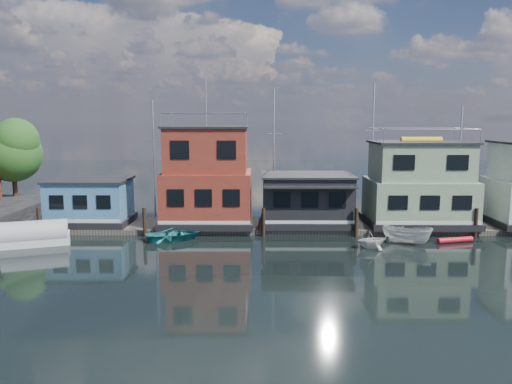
{
  "coord_description": "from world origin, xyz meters",
  "views": [
    {
      "loc": [
        -4.33,
        -27.67,
        8.84
      ],
      "look_at": [
        -4.58,
        12.0,
        3.0
      ],
      "focal_mm": 35.0,
      "sensor_mm": 36.0,
      "label": 1
    }
  ],
  "objects_px": {
    "houseboat_red": "(207,178)",
    "red_kayak": "(455,240)",
    "houseboat_dark": "(307,199)",
    "dinghy_white": "(372,239)",
    "tarp_runabout": "(35,235)",
    "houseboat_blue": "(90,202)",
    "houseboat_green": "(419,185)",
    "motorboat": "(407,235)",
    "dinghy_teal": "(173,235)"
  },
  "relations": [
    {
      "from": "houseboat_red",
      "to": "dinghy_teal",
      "type": "xyz_separation_m",
      "value": [
        -2.15,
        -4.01,
        -3.69
      ]
    },
    {
      "from": "houseboat_dark",
      "to": "dinghy_teal",
      "type": "xyz_separation_m",
      "value": [
        -10.15,
        -3.99,
        -2.0
      ]
    },
    {
      "from": "houseboat_red",
      "to": "dinghy_white",
      "type": "bearing_deg",
      "value": -27.2
    },
    {
      "from": "houseboat_red",
      "to": "tarp_runabout",
      "type": "distance_m",
      "value": 13.32
    },
    {
      "from": "houseboat_dark",
      "to": "dinghy_white",
      "type": "bearing_deg",
      "value": -57.28
    },
    {
      "from": "dinghy_teal",
      "to": "motorboat",
      "type": "relative_size",
      "value": 1.14
    },
    {
      "from": "houseboat_red",
      "to": "motorboat",
      "type": "relative_size",
      "value": 3.36
    },
    {
      "from": "dinghy_teal",
      "to": "motorboat",
      "type": "distance_m",
      "value": 16.85
    },
    {
      "from": "houseboat_blue",
      "to": "motorboat",
      "type": "distance_m",
      "value": 24.74
    },
    {
      "from": "houseboat_dark",
      "to": "houseboat_green",
      "type": "relative_size",
      "value": 0.88
    },
    {
      "from": "houseboat_green",
      "to": "red_kayak",
      "type": "bearing_deg",
      "value": -74.64
    },
    {
      "from": "houseboat_blue",
      "to": "houseboat_dark",
      "type": "distance_m",
      "value": 17.5
    },
    {
      "from": "dinghy_white",
      "to": "houseboat_green",
      "type": "bearing_deg",
      "value": -58.24
    },
    {
      "from": "dinghy_white",
      "to": "motorboat",
      "type": "relative_size",
      "value": 0.65
    },
    {
      "from": "dinghy_teal",
      "to": "houseboat_blue",
      "type": "bearing_deg",
      "value": 43.48
    },
    {
      "from": "houseboat_blue",
      "to": "tarp_runabout",
      "type": "height_order",
      "value": "houseboat_blue"
    },
    {
      "from": "houseboat_green",
      "to": "motorboat",
      "type": "height_order",
      "value": "houseboat_green"
    },
    {
      "from": "houseboat_green",
      "to": "red_kayak",
      "type": "height_order",
      "value": "houseboat_green"
    },
    {
      "from": "motorboat",
      "to": "houseboat_green",
      "type": "bearing_deg",
      "value": 3.54
    },
    {
      "from": "houseboat_green",
      "to": "red_kayak",
      "type": "distance_m",
      "value": 5.85
    },
    {
      "from": "houseboat_dark",
      "to": "red_kayak",
      "type": "xyz_separation_m",
      "value": [
        10.27,
        -4.6,
        -2.21
      ]
    },
    {
      "from": "motorboat",
      "to": "red_kayak",
      "type": "bearing_deg",
      "value": -54.9
    },
    {
      "from": "houseboat_red",
      "to": "houseboat_green",
      "type": "xyz_separation_m",
      "value": [
        17.0,
        0.0,
        -0.55
      ]
    },
    {
      "from": "houseboat_red",
      "to": "houseboat_blue",
      "type": "bearing_deg",
      "value": -180.0
    },
    {
      "from": "houseboat_red",
      "to": "tarp_runabout",
      "type": "bearing_deg",
      "value": -154.8
    },
    {
      "from": "dinghy_white",
      "to": "motorboat",
      "type": "height_order",
      "value": "motorboat"
    },
    {
      "from": "tarp_runabout",
      "to": "houseboat_blue",
      "type": "bearing_deg",
      "value": 48.58
    },
    {
      "from": "dinghy_teal",
      "to": "red_kayak",
      "type": "relative_size",
      "value": 1.45
    },
    {
      "from": "houseboat_dark",
      "to": "dinghy_white",
      "type": "height_order",
      "value": "houseboat_dark"
    },
    {
      "from": "houseboat_blue",
      "to": "houseboat_red",
      "type": "distance_m",
      "value": 9.69
    },
    {
      "from": "dinghy_white",
      "to": "tarp_runabout",
      "type": "bearing_deg",
      "value": 69.83
    },
    {
      "from": "dinghy_teal",
      "to": "houseboat_dark",
      "type": "bearing_deg",
      "value": -86.45
    },
    {
      "from": "houseboat_green",
      "to": "dinghy_white",
      "type": "height_order",
      "value": "houseboat_green"
    },
    {
      "from": "houseboat_red",
      "to": "red_kayak",
      "type": "relative_size",
      "value": 4.26
    },
    {
      "from": "dinghy_teal",
      "to": "tarp_runabout",
      "type": "xyz_separation_m",
      "value": [
        -9.51,
        -1.47,
        0.28
      ]
    },
    {
      "from": "tarp_runabout",
      "to": "dinghy_white",
      "type": "height_order",
      "value": "tarp_runabout"
    },
    {
      "from": "tarp_runabout",
      "to": "motorboat",
      "type": "xyz_separation_m",
      "value": [
        26.33,
        0.43,
        -0.02
      ]
    },
    {
      "from": "houseboat_dark",
      "to": "dinghy_teal",
      "type": "distance_m",
      "value": 11.09
    },
    {
      "from": "houseboat_dark",
      "to": "tarp_runabout",
      "type": "bearing_deg",
      "value": -164.46
    },
    {
      "from": "houseboat_green",
      "to": "tarp_runabout",
      "type": "distance_m",
      "value": 29.32
    },
    {
      "from": "houseboat_dark",
      "to": "houseboat_green",
      "type": "bearing_deg",
      "value": 0.12
    },
    {
      "from": "houseboat_dark",
      "to": "tarp_runabout",
      "type": "xyz_separation_m",
      "value": [
        -19.66,
        -5.47,
        -1.72
      ]
    },
    {
      "from": "dinghy_white",
      "to": "houseboat_blue",
      "type": "bearing_deg",
      "value": 55.44
    },
    {
      "from": "houseboat_green",
      "to": "houseboat_red",
      "type": "bearing_deg",
      "value": -180.0
    },
    {
      "from": "dinghy_white",
      "to": "motorboat",
      "type": "distance_m",
      "value": 2.95
    },
    {
      "from": "motorboat",
      "to": "tarp_runabout",
      "type": "bearing_deg",
      "value": 119.2
    },
    {
      "from": "dinghy_teal",
      "to": "tarp_runabout",
      "type": "relative_size",
      "value": 0.82
    },
    {
      "from": "red_kayak",
      "to": "dinghy_white",
      "type": "bearing_deg",
      "value": 178.28
    },
    {
      "from": "houseboat_dark",
      "to": "dinghy_teal",
      "type": "height_order",
      "value": "houseboat_dark"
    },
    {
      "from": "houseboat_green",
      "to": "red_kayak",
      "type": "xyz_separation_m",
      "value": [
        1.27,
        -4.62,
        -3.35
      ]
    }
  ]
}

